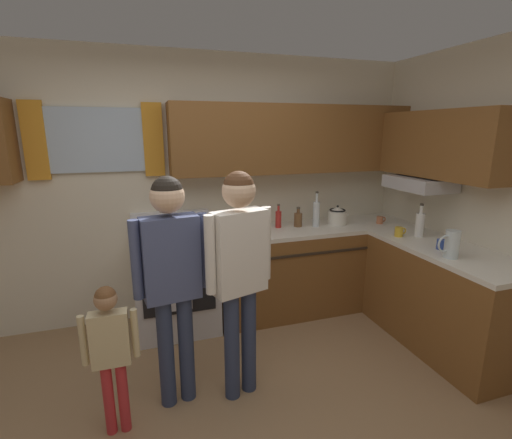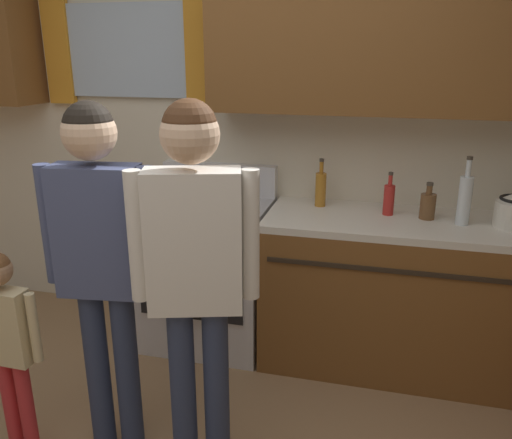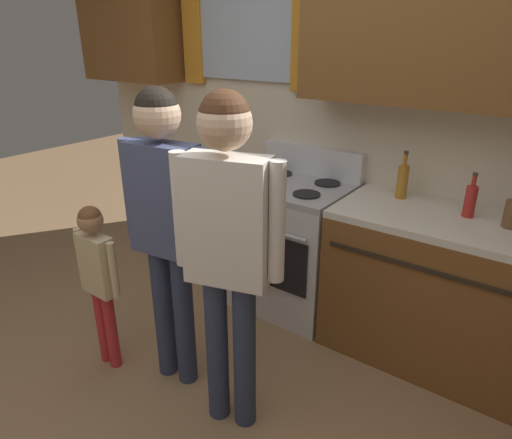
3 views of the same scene
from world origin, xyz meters
The scene contains 16 objects.
back_wall_unit centered at (0.10, 1.82, 1.49)m, with size 4.60×0.42×2.60m.
kitchen_counter_run centered at (1.54, 1.14, 0.45)m, with size 2.11×2.02×0.90m.
stove_oven centered at (-0.20, 1.54, 0.47)m, with size 0.75×0.67×1.10m.
bottle_oil_amber centered at (0.47, 1.69, 1.01)m, with size 0.06×0.06×0.29m.
bottle_sauce_red centered at (0.87, 1.61, 0.99)m, with size 0.06×0.06×0.25m.
bottle_milk_white centered at (2.01, 0.91, 1.02)m, with size 0.08×0.08×0.31m.
bottle_tall_clear centered at (1.25, 1.53, 1.04)m, with size 0.07×0.07×0.37m.
bottle_squat_brown centered at (1.07, 1.59, 0.98)m, with size 0.08×0.08×0.21m.
mug_mustard_yellow centered at (1.83, 0.96, 0.95)m, with size 0.12×0.08×0.09m.
cup_terracotta centered at (1.96, 1.43, 0.94)m, with size 0.11×0.07×0.08m.
mug_cobalt_blue centered at (1.92, 0.54, 0.94)m, with size 0.11×0.07×0.08m.
stovetop_kettle centered at (1.51, 1.54, 1.00)m, with size 0.27×0.20×0.21m.
water_pitcher centered at (1.82, 0.35, 1.01)m, with size 0.19×0.11×0.22m.
adult_holding_child centered at (-0.30, 0.52, 1.01)m, with size 0.50×0.22×1.60m.
adult_in_plaid centered at (0.14, 0.46, 1.02)m, with size 0.49×0.25×1.62m.
small_child centered at (-0.70, 0.36, 0.62)m, with size 0.33×0.13×0.99m.
Camera 1 is at (-0.46, -1.77, 1.88)m, focal length 25.64 mm.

